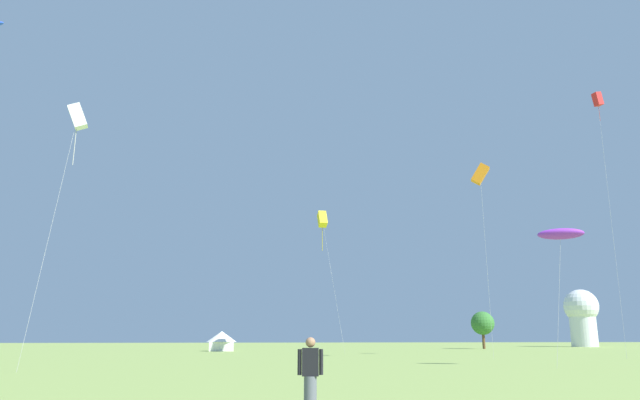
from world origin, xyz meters
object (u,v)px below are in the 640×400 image
(kite_orange_box, at_px, (480,174))
(person_spectator, at_px, (310,379))
(tree_distant_left, at_px, (483,323))
(kite_yellow_box, at_px, (322,219))
(festival_tent_left, at_px, (222,340))
(observatory_dome, at_px, (582,315))
(kite_red_box, at_px, (598,101))
(kite_purple_parafoil, at_px, (561,234))
(kite_white_box, at_px, (77,117))

(kite_orange_box, xyz_separation_m, person_spectator, (-20.10, -33.51, -15.03))
(kite_orange_box, bearing_deg, tree_distant_left, 66.20)
(kite_yellow_box, distance_m, festival_tent_left, 21.94)
(kite_yellow_box, bearing_deg, observatory_dome, 33.70)
(kite_red_box, height_order, kite_orange_box, kite_red_box)
(kite_purple_parafoil, bearing_deg, kite_orange_box, 84.43)
(person_spectator, xyz_separation_m, observatory_dome, (65.77, 90.28, 5.16))
(kite_red_box, relative_size, tree_distant_left, 4.29)
(kite_yellow_box, bearing_deg, festival_tent_left, 131.03)
(kite_red_box, height_order, person_spectator, kite_red_box)
(kite_white_box, bearing_deg, person_spectator, -62.32)
(kite_red_box, relative_size, person_spectator, 14.21)
(tree_distant_left, bearing_deg, person_spectator, -117.15)
(observatory_dome, relative_size, tree_distant_left, 1.89)
(kite_white_box, relative_size, festival_tent_left, 3.93)
(kite_white_box, bearing_deg, kite_yellow_box, 57.63)
(kite_white_box, relative_size, kite_purple_parafoil, 1.80)
(kite_yellow_box, height_order, kite_purple_parafoil, kite_yellow_box)
(person_spectator, relative_size, festival_tent_left, 0.45)
(kite_yellow_box, height_order, festival_tent_left, kite_yellow_box)
(kite_white_box, height_order, observatory_dome, kite_white_box)
(kite_red_box, xyz_separation_m, observatory_dome, (33.29, 56.89, -17.74))
(kite_white_box, height_order, tree_distant_left, kite_white_box)
(person_spectator, bearing_deg, observatory_dome, 53.93)
(kite_purple_parafoil, relative_size, festival_tent_left, 2.19)
(kite_yellow_box, bearing_deg, kite_purple_parafoil, -73.17)
(tree_distant_left, bearing_deg, kite_yellow_box, -143.16)
(kite_yellow_box, relative_size, person_spectator, 9.41)
(kite_purple_parafoil, xyz_separation_m, tree_distant_left, (19.27, 54.33, -4.17))
(kite_orange_box, height_order, person_spectator, kite_orange_box)
(kite_orange_box, distance_m, kite_white_box, 33.56)
(kite_yellow_box, bearing_deg, person_spectator, -99.67)
(kite_yellow_box, height_order, person_spectator, kite_yellow_box)
(tree_distant_left, bearing_deg, kite_white_box, -132.65)
(kite_white_box, height_order, kite_purple_parafoil, kite_white_box)
(kite_red_box, bearing_deg, kite_purple_parafoil, -135.38)
(kite_orange_box, distance_m, festival_tent_left, 41.43)
(kite_orange_box, relative_size, tree_distant_left, 2.94)
(person_spectator, height_order, festival_tent_left, festival_tent_left)
(kite_purple_parafoil, xyz_separation_m, festival_tent_left, (-21.03, 45.38, -6.67))
(kite_purple_parafoil, distance_m, observatory_dome, 84.69)
(festival_tent_left, distance_m, tree_distant_left, 41.36)
(kite_purple_parafoil, relative_size, person_spectator, 4.92)
(kite_red_box, relative_size, observatory_dome, 2.28)
(kite_red_box, relative_size, kite_white_box, 1.61)
(kite_red_box, relative_size, kite_orange_box, 1.46)
(kite_yellow_box, xyz_separation_m, kite_orange_box, (11.17, -18.87, 0.67))
(kite_red_box, height_order, tree_distant_left, kite_red_box)
(kite_orange_box, height_order, tree_distant_left, kite_orange_box)
(kite_orange_box, bearing_deg, person_spectator, -120.96)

